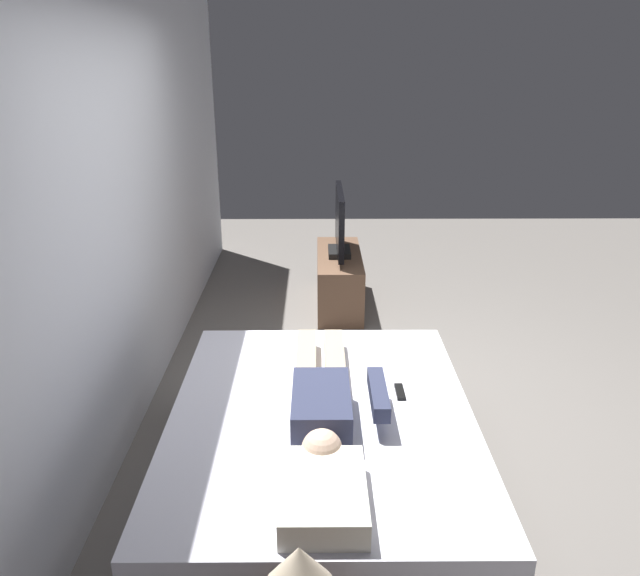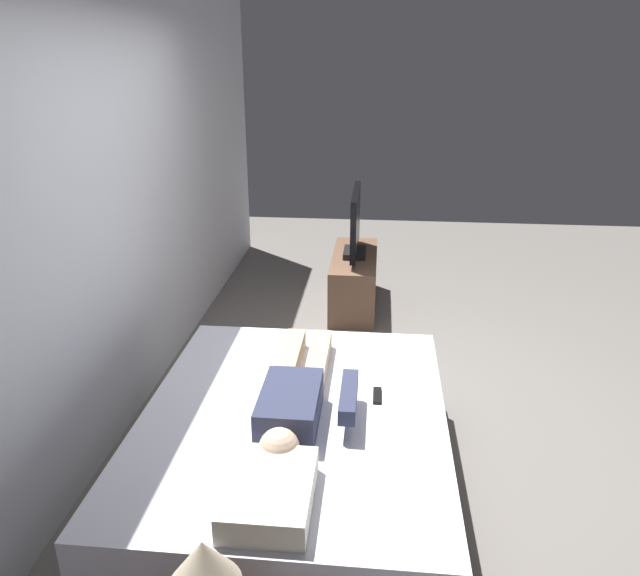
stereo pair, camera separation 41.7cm
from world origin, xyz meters
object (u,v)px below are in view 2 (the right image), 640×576
at_px(lamp, 204,566).
at_px(bed, 295,457).
at_px(pillow, 270,493).
at_px(tv, 355,225).
at_px(remote, 377,396).
at_px(tv_stand, 354,281).
at_px(person, 297,395).

bearing_deg(lamp, bed, -3.37).
bearing_deg(pillow, bed, -0.00).
height_order(pillow, tv, tv).
relative_size(remote, lamp, 0.36).
bearing_deg(bed, lamp, 176.63).
xyz_separation_m(bed, tv_stand, (2.67, -0.18, -0.01)).
xyz_separation_m(person, remote, (0.15, -0.40, -0.07)).
relative_size(pillow, lamp, 1.14).
relative_size(bed, pillow, 4.18).
relative_size(pillow, tv_stand, 0.44).
height_order(person, tv_stand, person).
xyz_separation_m(pillow, person, (0.71, -0.01, 0.02)).
relative_size(bed, person, 1.59).
distance_m(pillow, lamp, 0.67).
bearing_deg(lamp, pillow, -7.05).
height_order(bed, remote, remote).
bearing_deg(bed, tv, -3.96).
bearing_deg(person, tv, -3.74).
bearing_deg(tv_stand, bed, 176.04).
xyz_separation_m(remote, tv_stand, (2.49, 0.23, -0.30)).
distance_m(person, lamp, 1.35).
bearing_deg(tv_stand, pillow, 176.85).
bearing_deg(tv, bed, 176.04).
height_order(tv_stand, lamp, lamp).
xyz_separation_m(remote, lamp, (-1.48, 0.49, 0.30)).
bearing_deg(tv, tv_stand, 0.00).
bearing_deg(bed, pillow, 180.00).
relative_size(bed, tv, 2.28).
bearing_deg(lamp, remote, -18.40).
relative_size(tv_stand, lamp, 2.62).
bearing_deg(remote, bed, 113.36).
distance_m(bed, lamp, 1.43).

